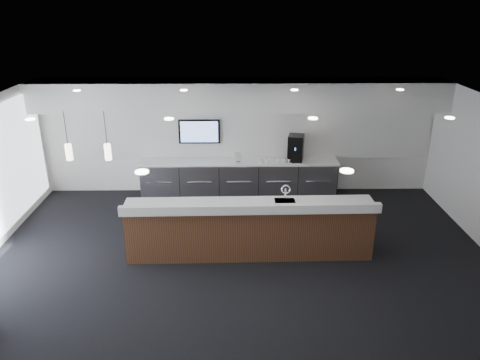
{
  "coord_description": "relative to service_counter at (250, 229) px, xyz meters",
  "views": [
    {
      "loc": [
        -0.13,
        -7.61,
        4.89
      ],
      "look_at": [
        -0.0,
        1.3,
        1.35
      ],
      "focal_mm": 35.0,
      "sensor_mm": 36.0,
      "label": 1
    }
  ],
  "objects": [
    {
      "name": "ground",
      "position": [
        -0.18,
        -0.63,
        -0.58
      ],
      "size": [
        10.0,
        10.0,
        0.0
      ],
      "primitive_type": "plane",
      "color": "black",
      "rests_on": "ground"
    },
    {
      "name": "ceiling",
      "position": [
        -0.18,
        -0.63,
        2.42
      ],
      "size": [
        10.0,
        8.0,
        0.02
      ],
      "primitive_type": "cube",
      "color": "black",
      "rests_on": "back_wall"
    },
    {
      "name": "back_wall",
      "position": [
        -0.18,
        3.37,
        0.92
      ],
      "size": [
        10.0,
        0.02,
        3.0
      ],
      "primitive_type": "cube",
      "color": "white",
      "rests_on": "ground"
    },
    {
      "name": "soffit_bulkhead",
      "position": [
        -0.18,
        2.92,
        2.07
      ],
      "size": [
        10.0,
        0.9,
        0.7
      ],
      "primitive_type": "cube",
      "color": "silver",
      "rests_on": "back_wall"
    },
    {
      "name": "alcove_panel",
      "position": [
        -0.18,
        3.34,
        1.02
      ],
      "size": [
        9.8,
        0.06,
        1.4
      ],
      "primitive_type": "cube",
      "color": "silver",
      "rests_on": "back_wall"
    },
    {
      "name": "back_credenza",
      "position": [
        -0.18,
        3.01,
        -0.1
      ],
      "size": [
        5.06,
        0.66,
        0.95
      ],
      "color": "gray",
      "rests_on": "ground"
    },
    {
      "name": "wall_tv",
      "position": [
        -1.18,
        3.27,
        1.07
      ],
      "size": [
        1.05,
        0.08,
        0.62
      ],
      "color": "black",
      "rests_on": "back_wall"
    },
    {
      "name": "pendant_left",
      "position": [
        -2.58,
        0.17,
        1.67
      ],
      "size": [
        0.12,
        0.12,
        0.3
      ],
      "primitive_type": "cylinder",
      "color": "#FFE7C6",
      "rests_on": "ceiling"
    },
    {
      "name": "pendant_right",
      "position": [
        -3.28,
        0.17,
        1.67
      ],
      "size": [
        0.12,
        0.12,
        0.3
      ],
      "primitive_type": "cylinder",
      "color": "#FFE7C6",
      "rests_on": "ceiling"
    },
    {
      "name": "ceiling_can_lights",
      "position": [
        -0.18,
        -0.63,
        2.39
      ],
      "size": [
        7.0,
        5.0,
        0.02
      ],
      "primitive_type": null,
      "color": "silver",
      "rests_on": "ceiling"
    },
    {
      "name": "service_counter",
      "position": [
        0.0,
        0.0,
        0.0
      ],
      "size": [
        4.91,
        0.89,
        1.49
      ],
      "rotation": [
        0.0,
        0.0,
        0.02
      ],
      "color": "#4C2619",
      "rests_on": "ground"
    },
    {
      "name": "coffee_machine",
      "position": [
        1.26,
        3.02,
        0.7
      ],
      "size": [
        0.46,
        0.54,
        0.66
      ],
      "rotation": [
        0.0,
        0.0,
        -0.22
      ],
      "color": "black",
      "rests_on": "back_credenza"
    },
    {
      "name": "info_sign_left",
      "position": [
        -0.22,
        2.93,
        0.5
      ],
      "size": [
        0.18,
        0.08,
        0.25
      ],
      "primitive_type": "cube",
      "rotation": [
        0.0,
        0.0,
        0.33
      ],
      "color": "white",
      "rests_on": "back_credenza"
    },
    {
      "name": "info_sign_right",
      "position": [
        1.32,
        2.93,
        0.5
      ],
      "size": [
        0.19,
        0.03,
        0.25
      ],
      "primitive_type": "cube",
      "rotation": [
        0.0,
        0.0,
        -0.06
      ],
      "color": "white",
      "rests_on": "back_credenza"
    },
    {
      "name": "cup_0",
      "position": [
        1.22,
        2.88,
        0.42
      ],
      "size": [
        0.1,
        0.1,
        0.09
      ],
      "primitive_type": "imported",
      "color": "white",
      "rests_on": "back_credenza"
    },
    {
      "name": "cup_1",
      "position": [
        1.08,
        2.88,
        0.42
      ],
      "size": [
        0.14,
        0.14,
        0.09
      ],
      "primitive_type": "imported",
      "rotation": [
        0.0,
        0.0,
        0.65
      ],
      "color": "white",
      "rests_on": "back_credenza"
    },
    {
      "name": "cup_2",
      "position": [
        0.94,
        2.88,
        0.42
      ],
      "size": [
        0.12,
        0.12,
        0.09
      ],
      "primitive_type": "imported",
      "rotation": [
        0.0,
        0.0,
        1.29
      ],
      "color": "white",
      "rests_on": "back_credenza"
    },
    {
      "name": "cup_3",
      "position": [
        0.8,
        2.88,
        0.42
      ],
      "size": [
        0.13,
        0.13,
        0.09
      ],
      "primitive_type": "imported",
      "rotation": [
        0.0,
        0.0,
        1.94
      ],
      "color": "white",
      "rests_on": "back_credenza"
    },
    {
      "name": "cup_4",
      "position": [
        0.66,
        2.88,
        0.42
      ],
      "size": [
        0.13,
        0.13,
        0.09
      ],
      "primitive_type": "imported",
      "rotation": [
        0.0,
        0.0,
        2.58
      ],
      "color": "white",
      "rests_on": "back_credenza"
    },
    {
      "name": "cup_5",
      "position": [
        0.52,
        2.88,
        0.42
      ],
      "size": [
        0.1,
        0.1,
        0.09
      ],
      "primitive_type": "imported",
      "rotation": [
        0.0,
        0.0,
        3.23
      ],
      "color": "white",
      "rests_on": "back_credenza"
    },
    {
      "name": "cup_6",
      "position": [
        0.38,
        2.88,
        0.42
      ],
      "size": [
        0.14,
        0.14,
        0.09
      ],
      "primitive_type": "imported",
      "rotation": [
        0.0,
        0.0,
        3.87
      ],
      "color": "white",
      "rests_on": "back_credenza"
    }
  ]
}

